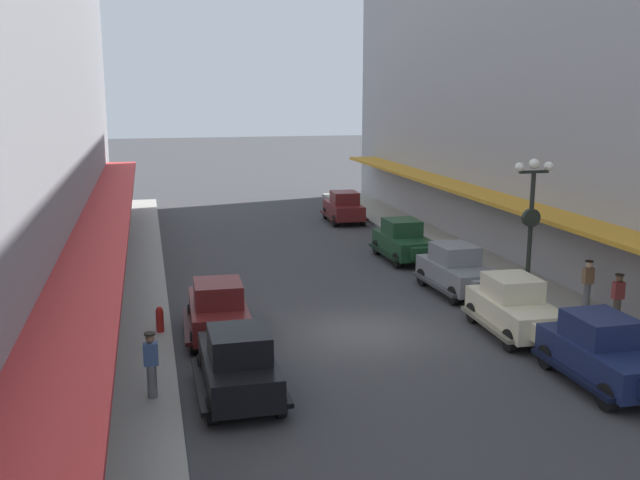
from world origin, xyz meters
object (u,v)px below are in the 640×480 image
pedestrian_1 (116,214)px  pedestrian_4 (618,298)px  parked_car_5 (238,362)px  parked_car_0 (603,351)px  parked_car_1 (218,308)px  parked_car_3 (457,269)px  lamp_post_with_clock (531,225)px  fire_hydrant (160,319)px  parked_car_4 (344,206)px  parked_car_6 (403,240)px  pedestrian_2 (588,283)px  pedestrian_3 (113,212)px  pedestrian_0 (151,364)px  parked_car_2 (515,306)px

pedestrian_1 → pedestrian_4: 26.27m
parked_car_5 → pedestrian_4: 12.82m
parked_car_0 → parked_car_1: size_ratio=0.99×
parked_car_3 → lamp_post_with_clock: (1.64, -2.34, 2.04)m
parked_car_0 → pedestrian_1: 27.76m
parked_car_5 → parked_car_0: bearing=-8.8°
lamp_post_with_clock → fire_hydrant: lamp_post_with_clock is taller
parked_car_0 → parked_car_4: bearing=90.5°
parked_car_0 → parked_car_6: bearing=90.6°
parked_car_4 → pedestrian_2: bearing=-79.1°
fire_hydrant → pedestrian_2: (14.56, -0.84, 0.45)m
parked_car_6 → pedestrian_3: (-13.11, 10.73, 0.07)m
pedestrian_2 → pedestrian_4: bearing=-95.0°
parked_car_0 → parked_car_4: same height
parked_car_4 → pedestrian_2: parked_car_4 is taller
parked_car_1 → pedestrian_4: (12.62, -2.22, 0.07)m
parked_car_1 → pedestrian_1: parked_car_1 is taller
parked_car_1 → pedestrian_0: 4.96m
pedestrian_0 → pedestrian_3: same height
parked_car_4 → fire_hydrant: size_ratio=5.26×
parked_car_1 → pedestrian_1: size_ratio=2.57×
parked_car_6 → pedestrian_4: parked_car_6 is taller
parked_car_3 → pedestrian_2: (3.45, -3.24, 0.07)m
parked_car_5 → fire_hydrant: (-1.82, 5.17, -0.38)m
parked_car_6 → fire_hydrant: 13.62m
parked_car_3 → pedestrian_4: parked_car_3 is taller
lamp_post_with_clock → fire_hydrant: 12.98m
parked_car_1 → parked_car_6: size_ratio=1.01×
pedestrian_3 → parked_car_6: bearing=-39.3°
parked_car_1 → pedestrian_2: parked_car_1 is taller
parked_car_4 → parked_car_6: (0.07, -9.89, 0.00)m
pedestrian_3 → parked_car_1: bearing=-78.6°
parked_car_3 → pedestrian_3: 21.01m
pedestrian_1 → pedestrian_3: (-0.16, 0.89, 0.00)m
parked_car_2 → parked_car_3: 4.86m
parked_car_2 → pedestrian_4: (3.51, -0.27, 0.07)m
parked_car_1 → lamp_post_with_clock: size_ratio=0.83×
pedestrian_2 → pedestrian_1: bearing=131.5°
parked_car_2 → pedestrian_1: 24.02m
pedestrian_0 → parked_car_6: bearing=49.0°
lamp_post_with_clock → parked_car_2: bearing=-126.5°
fire_hydrant → lamp_post_with_clock: bearing=0.3°
parked_car_0 → pedestrian_4: bearing=50.4°
parked_car_3 → parked_car_5: size_ratio=1.01×
parked_car_0 → fire_hydrant: parked_car_0 is taller
pedestrian_1 → pedestrian_0: bearing=-85.9°
parked_car_2 → parked_car_5: (-9.07, -2.72, 0.00)m
fire_hydrant → pedestrian_4: pedestrian_4 is taller
parked_car_4 → lamp_post_with_clock: 18.04m
pedestrian_0 → pedestrian_1: size_ratio=1.00×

